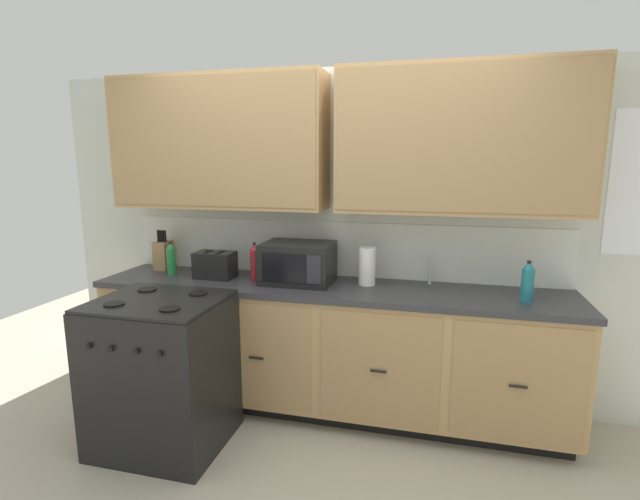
% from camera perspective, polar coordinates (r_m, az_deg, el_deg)
% --- Properties ---
extents(ground_plane, '(8.03, 8.03, 0.00)m').
position_cam_1_polar(ground_plane, '(3.30, -0.49, -21.33)').
color(ground_plane, '#B2A893').
extents(wall_unit, '(4.41, 0.40, 2.40)m').
position_cam_1_polar(wall_unit, '(3.28, 1.76, 8.80)').
color(wall_unit, silver).
rests_on(wall_unit, ground_plane).
extents(counter_run, '(3.24, 0.64, 0.92)m').
position_cam_1_polar(counter_run, '(3.34, 0.87, -11.79)').
color(counter_run, black).
rests_on(counter_run, ground_plane).
extents(stove_range, '(0.76, 0.68, 0.95)m').
position_cam_1_polar(stove_range, '(3.14, -18.64, -13.95)').
color(stove_range, black).
rests_on(stove_range, ground_plane).
extents(microwave, '(0.48, 0.37, 0.28)m').
position_cam_1_polar(microwave, '(3.25, -2.71, -1.56)').
color(microwave, black).
rests_on(microwave, counter_run).
extents(toaster, '(0.28, 0.18, 0.19)m').
position_cam_1_polar(toaster, '(3.47, -12.68, -1.78)').
color(toaster, black).
rests_on(toaster, counter_run).
extents(knife_block, '(0.11, 0.14, 0.31)m').
position_cam_1_polar(knife_block, '(3.85, -18.53, -0.55)').
color(knife_block, '#9C794E').
rests_on(knife_block, counter_run).
extents(sink_faucet, '(0.02, 0.02, 0.20)m').
position_cam_1_polar(sink_faucet, '(3.30, 13.28, -2.38)').
color(sink_faucet, '#B2B5BA').
rests_on(sink_faucet, counter_run).
extents(paper_towel_roll, '(0.12, 0.12, 0.26)m').
position_cam_1_polar(paper_towel_roll, '(3.21, 5.76, -1.96)').
color(paper_towel_roll, white).
rests_on(paper_towel_roll, counter_run).
extents(bottle_red, '(0.06, 0.06, 0.27)m').
position_cam_1_polar(bottle_red, '(3.35, -7.98, -1.43)').
color(bottle_red, maroon).
rests_on(bottle_red, counter_run).
extents(bottle_teal, '(0.07, 0.07, 0.25)m').
position_cam_1_polar(bottle_teal, '(3.07, 23.98, -3.55)').
color(bottle_teal, '#1E707A').
rests_on(bottle_teal, counter_run).
extents(bottle_green, '(0.07, 0.07, 0.25)m').
position_cam_1_polar(bottle_green, '(3.65, -17.69, -1.00)').
color(bottle_green, '#237A38').
rests_on(bottle_green, counter_run).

